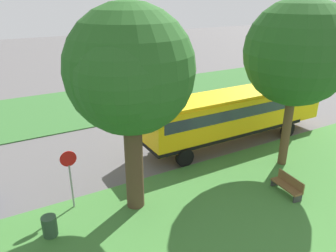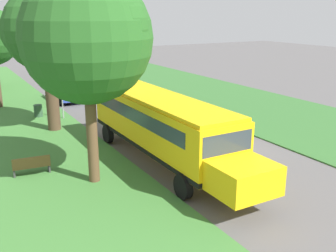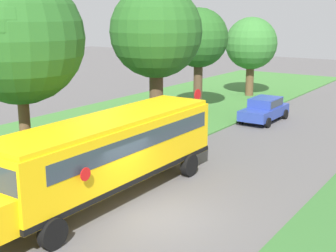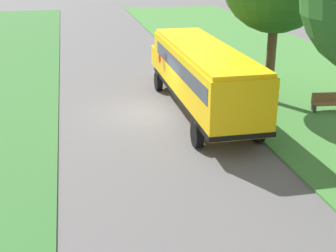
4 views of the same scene
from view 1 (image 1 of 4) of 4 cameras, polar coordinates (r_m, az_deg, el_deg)
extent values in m
plane|color=#565454|center=(22.89, 6.81, -0.34)|extent=(120.00, 120.00, 0.00)
cube|color=#33662D|center=(30.15, -3.33, 5.37)|extent=(10.00, 80.00, 0.07)
cube|color=yellow|center=(20.01, 9.99, 1.97)|extent=(2.50, 10.50, 2.20)
cube|color=yellow|center=(24.45, 21.27, 3.11)|extent=(2.20, 1.90, 1.10)
cube|color=yellow|center=(19.64, 10.22, 5.21)|extent=(2.35, 10.29, 0.16)
cube|color=black|center=(20.36, 9.81, -0.62)|extent=(2.54, 10.54, 0.20)
cube|color=#2D3842|center=(19.67, 9.40, 3.09)|extent=(2.53, 9.24, 0.64)
cube|color=#2D3842|center=(23.41, 20.02, 5.10)|extent=(2.25, 0.12, 0.80)
cylinder|color=red|center=(22.81, 13.40, 4.60)|extent=(0.03, 0.44, 0.44)
cylinder|color=black|center=(24.06, 15.67, 1.37)|extent=(0.30, 1.00, 1.00)
cylinder|color=black|center=(22.51, 20.10, -0.60)|extent=(0.30, 1.00, 1.00)
cylinder|color=black|center=(19.56, -1.00, -2.59)|extent=(0.30, 1.00, 1.00)
cylinder|color=black|center=(17.62, 2.93, -5.52)|extent=(0.30, 1.00, 1.00)
cylinder|color=brown|center=(18.20, 19.92, -0.59)|extent=(0.45, 0.45, 4.10)
sphere|color=#23561E|center=(17.17, 21.65, 11.79)|extent=(5.15, 5.15, 5.15)
sphere|color=#23561E|center=(18.06, 21.97, 13.31)|extent=(3.18, 3.18, 3.18)
cylinder|color=#4C3826|center=(13.73, -5.92, -6.57)|extent=(0.75, 0.75, 4.18)
sphere|color=#23561E|center=(12.36, -6.64, 9.69)|extent=(4.92, 4.92, 4.92)
sphere|color=#23561E|center=(11.41, -8.09, 8.22)|extent=(3.33, 3.33, 3.33)
cylinder|color=gray|center=(14.65, -16.41, -10.18)|extent=(0.08, 0.08, 2.10)
cylinder|color=red|center=(14.00, -16.99, -5.48)|extent=(0.03, 0.68, 0.68)
cube|color=brown|center=(16.19, 19.91, -9.83)|extent=(1.65, 0.67, 0.08)
cube|color=brown|center=(16.21, 20.60, -8.87)|extent=(1.60, 0.24, 0.44)
cube|color=#333333|center=(16.76, 18.11, -9.34)|extent=(0.13, 0.46, 0.45)
cube|color=#333333|center=(15.88, 21.61, -11.72)|extent=(0.13, 0.46, 0.45)
cylinder|color=#2D4C33|center=(13.70, -19.90, -16.20)|extent=(0.56, 0.56, 0.90)
camera|label=2|loc=(28.79, 50.01, 11.14)|focal=42.00mm
camera|label=3|loc=(36.08, 15.35, 18.73)|focal=50.00mm
camera|label=4|loc=(21.65, -51.37, 10.36)|focal=50.00mm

